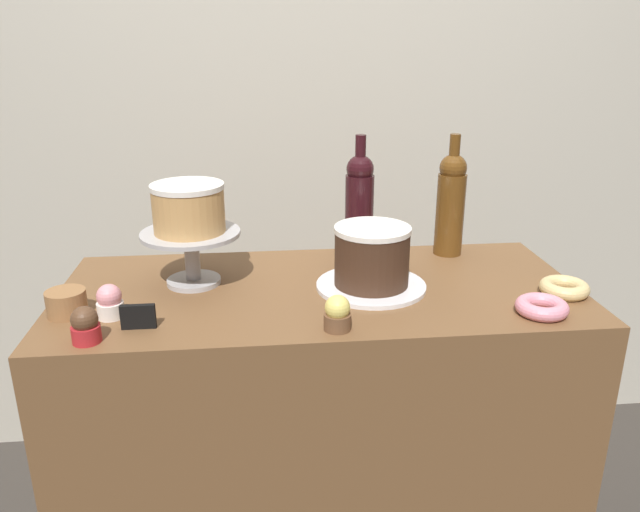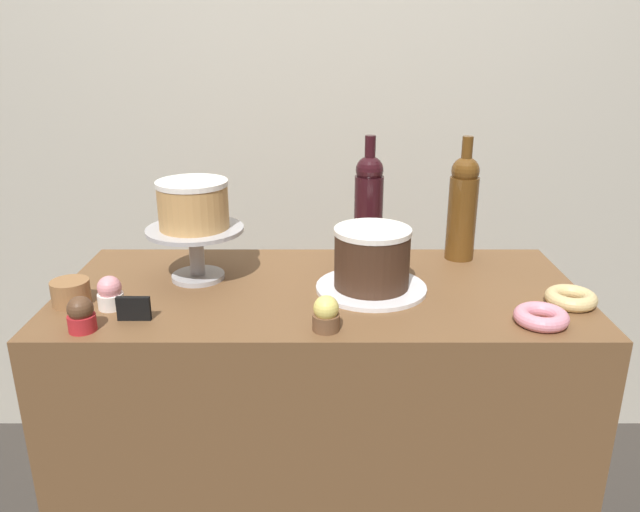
{
  "view_description": "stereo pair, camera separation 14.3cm",
  "coord_description": "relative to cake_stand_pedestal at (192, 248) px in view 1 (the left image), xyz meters",
  "views": [
    {
      "loc": [
        -0.14,
        -1.34,
        1.52
      ],
      "look_at": [
        0.0,
        0.0,
        1.04
      ],
      "focal_mm": 34.62,
      "sensor_mm": 36.0,
      "label": 1
    },
    {
      "loc": [
        0.0,
        -1.35,
        1.52
      ],
      "look_at": [
        0.0,
        0.0,
        1.04
      ],
      "focal_mm": 34.62,
      "sensor_mm": 36.0,
      "label": 2
    }
  ],
  "objects": [
    {
      "name": "wine_bottle_dark_red",
      "position": [
        0.43,
        0.16,
        0.05
      ],
      "size": [
        0.08,
        0.08,
        0.33
      ],
      "color": "black",
      "rests_on": "display_counter"
    },
    {
      "name": "cake_stand_pedestal",
      "position": [
        0.0,
        0.0,
        0.0
      ],
      "size": [
        0.23,
        0.23,
        0.13
      ],
      "color": "#B2B2B7",
      "rests_on": "display_counter"
    },
    {
      "name": "back_wall",
      "position": [
        0.3,
        0.79,
        0.25
      ],
      "size": [
        6.0,
        0.05,
        2.6
      ],
      "color": "#BCB7A8",
      "rests_on": "ground_plane"
    },
    {
      "name": "price_sign_chalkboard",
      "position": [
        -0.09,
        -0.23,
        -0.06
      ],
      "size": [
        0.07,
        0.01,
        0.05
      ],
      "color": "black",
      "rests_on": "display_counter"
    },
    {
      "name": "donut_glazed",
      "position": [
        0.86,
        -0.16,
        -0.07
      ],
      "size": [
        0.11,
        0.11,
        0.03
      ],
      "color": "#E0C17F",
      "rests_on": "display_counter"
    },
    {
      "name": "cupcake_lemon",
      "position": [
        0.31,
        -0.28,
        -0.05
      ],
      "size": [
        0.06,
        0.06,
        0.07
      ],
      "color": "brown",
      "rests_on": "display_counter"
    },
    {
      "name": "chocolate_round_cake",
      "position": [
        0.42,
        -0.07,
        -0.01
      ],
      "size": [
        0.18,
        0.18,
        0.14
      ],
      "color": "#3D2619",
      "rests_on": "silver_serving_platter"
    },
    {
      "name": "cookie_stack",
      "position": [
        -0.25,
        -0.15,
        -0.06
      ],
      "size": [
        0.08,
        0.08,
        0.06
      ],
      "color": "olive",
      "rests_on": "display_counter"
    },
    {
      "name": "donut_pink",
      "position": [
        0.76,
        -0.25,
        -0.07
      ],
      "size": [
        0.11,
        0.11,
        0.03
      ],
      "color": "pink",
      "rests_on": "display_counter"
    },
    {
      "name": "display_counter",
      "position": [
        0.3,
        -0.06,
        -0.57
      ],
      "size": [
        1.22,
        0.55,
        0.96
      ],
      "color": "brown",
      "rests_on": "ground_plane"
    },
    {
      "name": "wine_bottle_amber",
      "position": [
        0.67,
        0.15,
        0.05
      ],
      "size": [
        0.08,
        0.08,
        0.33
      ],
      "color": "#5B3814",
      "rests_on": "display_counter"
    },
    {
      "name": "silver_serving_platter",
      "position": [
        0.42,
        -0.07,
        -0.08
      ],
      "size": [
        0.26,
        0.26,
        0.01
      ],
      "color": "white",
      "rests_on": "display_counter"
    },
    {
      "name": "cupcake_chocolate",
      "position": [
        -0.18,
        -0.28,
        -0.05
      ],
      "size": [
        0.06,
        0.06,
        0.07
      ],
      "color": "red",
      "rests_on": "display_counter"
    },
    {
      "name": "cupcake_strawberry",
      "position": [
        -0.16,
        -0.17,
        -0.05
      ],
      "size": [
        0.06,
        0.06,
        0.07
      ],
      "color": "white",
      "rests_on": "display_counter"
    },
    {
      "name": "white_layer_cake",
      "position": [
        0.0,
        -0.0,
        0.1
      ],
      "size": [
        0.17,
        0.17,
        0.11
      ],
      "color": "tan",
      "rests_on": "cake_stand_pedestal"
    }
  ]
}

